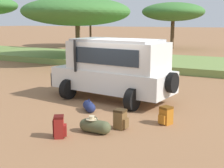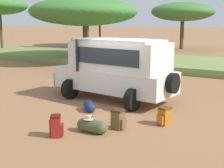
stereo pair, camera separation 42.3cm
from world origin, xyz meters
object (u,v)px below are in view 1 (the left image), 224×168
Objects in this scene: acacia_tree_centre_back at (78,6)px; acacia_tree_right_mid at (77,12)px; backpack_near_rear_wheel at (59,127)px; duffel_bag_low_black_case at (95,126)px; backpack_beside_front_wheel at (166,116)px; duffel_bag_soft_canvas at (89,106)px; acacia_tree_left_mid at (90,10)px; safari_vehicle at (114,68)px; backpack_cluster_center at (121,119)px; acacia_tree_far_right at (173,12)px.

acacia_tree_right_mid is at bearing -56.00° from acacia_tree_centre_back.
backpack_near_rear_wheel is 0.07× the size of acacia_tree_right_mid.
duffel_bag_low_black_case is 0.11× the size of acacia_tree_right_mid.
duffel_bag_low_black_case is at bearing -131.87° from backpack_beside_front_wheel.
backpack_near_rear_wheel reaches higher than duffel_bag_soft_canvas.
backpack_beside_front_wheel is 0.07× the size of acacia_tree_left_mid.
safari_vehicle is at bearing 145.32° from backpack_beside_front_wheel.
acacia_tree_centre_back is (-13.64, 19.28, 4.50)m from duffel_bag_soft_canvas.
duffel_bag_low_black_case is (0.65, 0.78, -0.10)m from backpack_near_rear_wheel.
duffel_bag_low_black_case is at bearing -127.25° from backpack_cluster_center.
duffel_bag_low_black_case is 0.13× the size of acacia_tree_left_mid.
acacia_tree_right_mid is (-8.59, 13.34, 3.52)m from backpack_near_rear_wheel.
backpack_cluster_center is at bearing -59.08° from safari_vehicle.
acacia_tree_right_mid is 15.39m from acacia_tree_far_right.
acacia_tree_left_mid is (-15.60, 22.86, 3.22)m from safari_vehicle.
acacia_tree_left_mid is (-17.40, 25.87, 4.23)m from backpack_cluster_center.
acacia_tree_left_mid reaches higher than acacia_tree_centre_back.
acacia_tree_right_mid is at bearing 129.22° from backpack_cluster_center.
backpack_beside_front_wheel reaches higher than duffel_bag_soft_canvas.
acacia_tree_far_right reaches higher than duffel_bag_low_black_case.
acacia_tree_left_mid is at bearing 122.21° from duffel_bag_soft_canvas.
safari_vehicle reaches higher than backpack_near_rear_wheel.
acacia_tree_centre_back is at bearing 125.28° from duffel_bag_soft_canvas.
duffel_bag_soft_canvas is at bearing -57.79° from acacia_tree_left_mid.
backpack_cluster_center is (-1.03, -1.05, 0.02)m from backpack_beside_front_wheel.
acacia_tree_far_right is (-5.32, 24.08, 2.85)m from safari_vehicle.
acacia_tree_left_mid is (-18.43, 24.82, 4.24)m from backpack_beside_front_wheel.
backpack_near_rear_wheel is 0.91× the size of duffel_bag_soft_canvas.
acacia_tree_far_right is at bearing 101.57° from duffel_bag_soft_canvas.
acacia_tree_left_mid is at bearing 123.93° from backpack_cluster_center.
backpack_near_rear_wheel is 16.25m from acacia_tree_right_mid.
duffel_bag_soft_canvas is 26.80m from acacia_tree_far_right.
acacia_tree_far_right is at bearing 101.86° from backpack_near_rear_wheel.
backpack_near_rear_wheel is at bearing -78.14° from acacia_tree_far_right.
backpack_near_rear_wheel is (0.66, -4.43, -1.00)m from safari_vehicle.
safari_vehicle reaches higher than duffel_bag_low_black_case.
backpack_near_rear_wheel reaches higher than backpack_beside_front_wheel.
backpack_cluster_center is 0.87× the size of duffel_bag_soft_canvas.
backpack_cluster_center is at bearing 51.21° from backpack_near_rear_wheel.
backpack_cluster_center is 0.95× the size of backpack_near_rear_wheel.
duffel_bag_low_black_case is 28.78m from acacia_tree_far_right.
safari_vehicle is 3.65m from backpack_cluster_center.
acacia_tree_far_right is (-5.99, 28.50, 3.85)m from backpack_near_rear_wheel.
acacia_tree_centre_back reaches higher than duffel_bag_soft_canvas.
acacia_tree_right_mid is at bearing 122.78° from backpack_near_rear_wheel.
acacia_tree_left_mid reaches higher than duffel_bag_soft_canvas.
acacia_tree_left_mid is (-16.26, 27.29, 4.21)m from backpack_near_rear_wheel.
acacia_tree_centre_back is 10.26m from acacia_tree_right_mid.
safari_vehicle is 2.20m from duffel_bag_soft_canvas.
safari_vehicle reaches higher than backpack_cluster_center.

